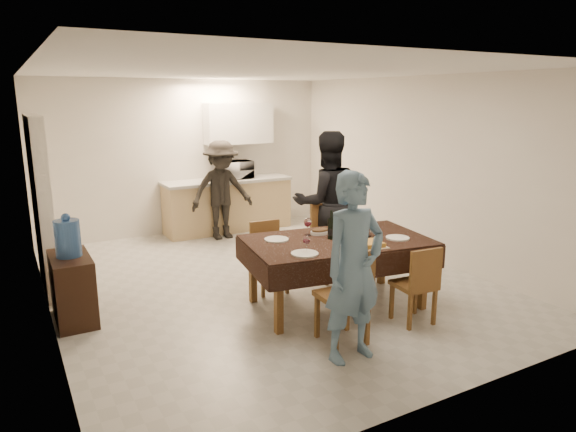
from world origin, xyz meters
The scene contains 33 objects.
floor centered at (0.00, 0.00, 0.00)m, with size 5.00×6.00×0.02m, color #B8B8B3.
ceiling centered at (0.00, 0.00, 2.60)m, with size 5.00×6.00×0.02m, color white.
wall_back centered at (0.00, 3.00, 1.30)m, with size 5.00×0.02×2.60m, color silver.
wall_front centered at (0.00, -3.00, 1.30)m, with size 5.00×0.02×2.60m, color silver.
wall_left centered at (-2.50, 0.00, 1.30)m, with size 0.02×6.00×2.60m, color silver.
wall_right centered at (2.50, 0.00, 1.30)m, with size 0.02×6.00×2.60m, color silver.
stub_partition centered at (-2.42, 1.20, 1.05)m, with size 0.15×1.40×2.10m, color white.
kitchen_base_cabinet centered at (0.60, 2.68, 0.43)m, with size 2.20×0.60×0.86m, color tan.
kitchen_worktop centered at (0.60, 2.68, 0.89)m, with size 2.24×0.64×0.05m, color #AAAAA5.
upper_cabinet centered at (0.90, 2.82, 1.85)m, with size 1.20×0.34×0.70m, color silver.
dining_table centered at (0.35, -1.04, 0.74)m, with size 2.13×1.43×0.77m.
chair_near_left centered at (-0.10, -1.88, 0.58)m, with size 0.45×0.45×0.51m.
chair_near_right centered at (0.80, -1.87, 0.51)m, with size 0.41×0.41×0.45m.
chair_far_left centered at (-0.10, -0.37, 0.52)m, with size 0.42×0.42×0.46m.
chair_far_right centered at (0.80, -0.39, 0.59)m, with size 0.48×0.48×0.52m.
console centered at (-2.28, -0.03, 0.35)m, with size 0.38×0.76×0.71m, color black.
water_jug centered at (-2.28, -0.03, 0.90)m, with size 0.25×0.25×0.38m, color #3764AB.
wine_bottle centered at (0.30, -0.99, 0.94)m, with size 0.08×0.08×0.32m, color black, non-canonical shape.
water_pitcher centered at (0.70, -1.09, 0.87)m, with size 0.13×0.13×0.20m, color white.
savoury_tart centered at (0.45, -1.42, 0.80)m, with size 0.40×0.30×0.05m, color gold.
salad_bowl centered at (0.65, -0.86, 0.81)m, with size 0.19×0.19×0.07m, color white.
mushroom_dish centered at (0.30, -0.76, 0.79)m, with size 0.21×0.21×0.04m, color white.
wine_glass_a centered at (-0.20, -1.29, 0.86)m, with size 0.08×0.08×0.18m, color white, non-canonical shape.
wine_glass_b centered at (0.90, -0.79, 0.86)m, with size 0.08×0.08×0.18m, color white, non-canonical shape.
wine_glass_c centered at (0.15, -0.74, 0.88)m, with size 0.09×0.09×0.20m, color white, non-canonical shape.
plate_near_left centered at (-0.25, -1.34, 0.78)m, with size 0.27×0.27×0.02m, color white.
plate_near_right centered at (0.95, -1.34, 0.78)m, with size 0.26×0.26×0.02m, color white.
plate_far_left centered at (-0.25, -0.74, 0.78)m, with size 0.27×0.27×0.02m, color white.
plate_far_right centered at (0.95, -0.74, 0.78)m, with size 0.24×0.24×0.01m, color white.
microwave centered at (0.76, 2.68, 1.06)m, with size 0.55×0.38×0.31m, color silver.
person_near centered at (-0.20, -2.09, 0.85)m, with size 0.62×0.41×1.70m, color slate.
person_far centered at (0.90, 0.01, 0.94)m, with size 0.91×0.71×1.88m, color black.
person_kitchen centered at (0.31, 2.23, 0.81)m, with size 1.05×0.60×1.62m, color black.
Camera 1 is at (-2.77, -5.53, 2.30)m, focal length 32.00 mm.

